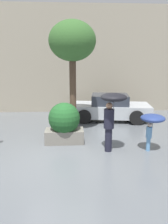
# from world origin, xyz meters

# --- Properties ---
(ground_plane) EXTENTS (40.00, 40.00, 0.00)m
(ground_plane) POSITION_xyz_m (0.00, 0.00, 0.00)
(ground_plane) COLOR slate
(building_facade) EXTENTS (18.00, 0.30, 6.00)m
(building_facade) POSITION_xyz_m (0.00, 6.50, 3.00)
(building_facade) COLOR #9E937F
(building_facade) RESTS_ON ground
(planter_box) EXTENTS (1.39, 1.13, 1.48)m
(planter_box) POSITION_xyz_m (0.11, 1.24, 0.75)
(planter_box) COLOR gray
(planter_box) RESTS_ON ground
(person_adult) EXTENTS (0.83, 0.83, 1.95)m
(person_adult) POSITION_xyz_m (1.65, 0.30, 1.45)
(person_adult) COLOR #1E1E2D
(person_adult) RESTS_ON ground
(person_child) EXTENTS (0.78, 0.78, 1.25)m
(person_child) POSITION_xyz_m (2.97, 0.26, 1.05)
(person_child) COLOR #669ED1
(person_child) RESTS_ON ground
(parked_car_near) EXTENTS (4.18, 2.38, 1.29)m
(parked_car_near) POSITION_xyz_m (2.31, 4.38, 0.60)
(parked_car_near) COLOR #B7BCC1
(parked_car_near) RESTS_ON ground
(street_tree) EXTENTS (1.83, 1.83, 4.46)m
(street_tree) POSITION_xyz_m (0.44, 2.44, 3.59)
(street_tree) COLOR brown
(street_tree) RESTS_ON ground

